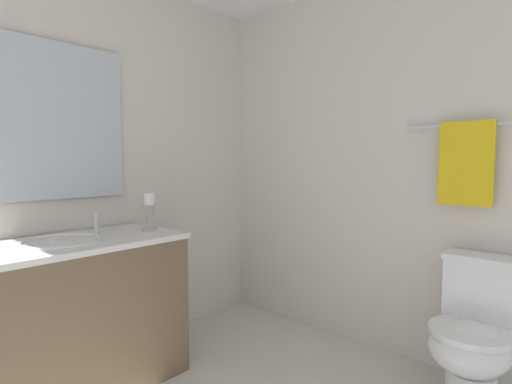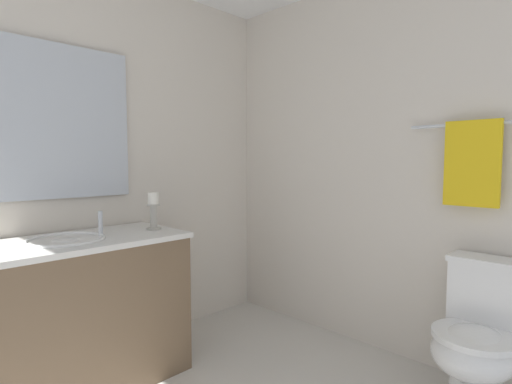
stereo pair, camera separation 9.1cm
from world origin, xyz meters
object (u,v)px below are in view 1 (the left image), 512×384
object	(u,v)px
candle_holder_tall	(150,211)
towel_near_vanity	(466,164)
mirror	(36,119)
vanity_cabinet	(65,320)
toilet	(473,334)
towel_bar	(468,125)
sink_basin	(62,249)

from	to	relation	value
candle_holder_tall	towel_near_vanity	distance (m)	1.84
mirror	towel_near_vanity	size ratio (longest dim) A/B	2.17
vanity_cabinet	toilet	world-z (taller)	vanity_cabinet
towel_bar	vanity_cabinet	bearing A→B (deg)	-133.24
vanity_cabinet	mirror	world-z (taller)	mirror
candle_holder_tall	towel_near_vanity	world-z (taller)	towel_near_vanity
towel_bar	mirror	bearing A→B (deg)	-138.13
towel_near_vanity	mirror	bearing A→B (deg)	-138.45
towel_near_vanity	towel_bar	bearing A→B (deg)	90.00
vanity_cabinet	candle_holder_tall	xyz separation A→B (m)	(0.04, 0.51, 0.53)
sink_basin	toilet	world-z (taller)	sink_basin
candle_holder_tall	toilet	bearing A→B (deg)	28.82
mirror	towel_bar	size ratio (longest dim) A/B	1.48
sink_basin	towel_bar	xyz separation A→B (m)	(1.50, 1.60, 0.66)
vanity_cabinet	towel_bar	distance (m)	2.43
toilet	sink_basin	bearing A→B (deg)	-139.74
towel_bar	toilet	bearing A→B (deg)	-61.49
sink_basin	toilet	distance (m)	2.17
toilet	towel_near_vanity	distance (m)	0.91
candle_holder_tall	towel_bar	world-z (taller)	towel_bar
candle_holder_tall	mirror	bearing A→B (deg)	-122.36
mirror	towel_near_vanity	world-z (taller)	mirror
mirror	vanity_cabinet	bearing A→B (deg)	-0.01
sink_basin	vanity_cabinet	bearing A→B (deg)	-90.00
vanity_cabinet	toilet	xyz separation A→B (m)	(1.63, 1.38, -0.05)
mirror	toilet	xyz separation A→B (m)	(1.91, 1.38, -1.12)
vanity_cabinet	candle_holder_tall	size ratio (longest dim) A/B	5.49
sink_basin	towel_bar	bearing A→B (deg)	46.74
candle_holder_tall	toilet	world-z (taller)	candle_holder_tall
towel_bar	towel_near_vanity	bearing A→B (deg)	-90.00
candle_holder_tall	vanity_cabinet	bearing A→B (deg)	-94.54
vanity_cabinet	towel_bar	xyz separation A→B (m)	(1.50, 1.60, 1.04)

